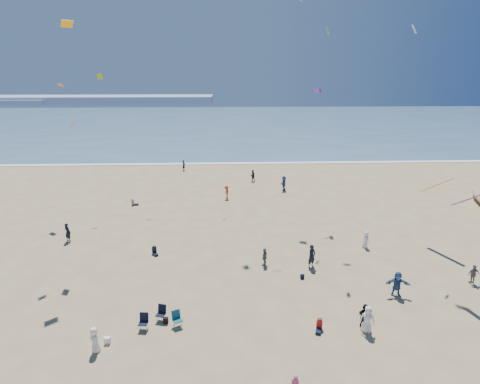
{
  "coord_description": "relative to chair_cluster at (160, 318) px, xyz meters",
  "views": [
    {
      "loc": [
        1.08,
        -15.36,
        14.7
      ],
      "look_at": [
        2.0,
        8.0,
        7.09
      ],
      "focal_mm": 28.0,
      "sensor_mm": 36.0,
      "label": 1
    }
  ],
  "objects": [
    {
      "name": "black_backpack",
      "position": [
        0.26,
        0.22,
        -0.31
      ],
      "size": [
        0.3,
        0.22,
        0.38
      ],
      "primitive_type": "cube",
      "color": "black",
      "rests_on": "ground"
    },
    {
      "name": "surf_line",
      "position": [
        2.96,
        41.17,
        -0.46
      ],
      "size": [
        220.0,
        1.2,
        0.08
      ],
      "primitive_type": "cube",
      "color": "white",
      "rests_on": "ground"
    },
    {
      "name": "navy_bag",
      "position": [
        9.61,
        5.01,
        -0.33
      ],
      "size": [
        0.28,
        0.18,
        0.34
      ],
      "primitive_type": "cube",
      "color": "black",
      "rests_on": "ground"
    },
    {
      "name": "kites_aloft",
      "position": [
        12.43,
        9.61,
        13.81
      ],
      "size": [
        35.25,
        38.93,
        30.87
      ],
      "color": "#C54C27",
      "rests_on": "ground"
    },
    {
      "name": "ocean",
      "position": [
        2.96,
        91.17,
        -0.47
      ],
      "size": [
        220.0,
        100.0,
        0.06
      ],
      "primitive_type": "cube",
      "color": "#476B84",
      "rests_on": "ground"
    },
    {
      "name": "ground",
      "position": [
        2.96,
        -3.83,
        -0.5
      ],
      "size": [
        220.0,
        220.0,
        0.0
      ],
      "primitive_type": "plane",
      "color": "tan",
      "rests_on": "ground"
    },
    {
      "name": "headland_near",
      "position": [
        -97.04,
        161.17,
        0.5
      ],
      "size": [
        40.0,
        14.0,
        2.0
      ],
      "primitive_type": "cube",
      "color": "#7A8EA8",
      "rests_on": "ground"
    },
    {
      "name": "chair_cluster",
      "position": [
        0.0,
        0.0,
        0.0
      ],
      "size": [
        2.73,
        1.5,
        1.0
      ],
      "color": "black",
      "rests_on": "ground"
    },
    {
      "name": "seated_group",
      "position": [
        2.68,
        3.24,
        -0.08
      ],
      "size": [
        16.98,
        31.3,
        0.84
      ],
      "color": "white",
      "rests_on": "ground"
    },
    {
      "name": "white_tote",
      "position": [
        -2.76,
        -1.45,
        -0.3
      ],
      "size": [
        0.35,
        0.2,
        0.4
      ],
      "primitive_type": "cube",
      "color": "white",
      "rests_on": "ground"
    },
    {
      "name": "headland_far",
      "position": [
        -57.04,
        166.17,
        1.1
      ],
      "size": [
        110.0,
        20.0,
        3.2
      ],
      "primitive_type": "cube",
      "color": "#7A8EA8",
      "rests_on": "ground"
    },
    {
      "name": "standing_flyers",
      "position": [
        9.39,
        12.98,
        0.34
      ],
      "size": [
        32.83,
        39.9,
        1.92
      ],
      "color": "#BA371A",
      "rests_on": "ground"
    }
  ]
}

